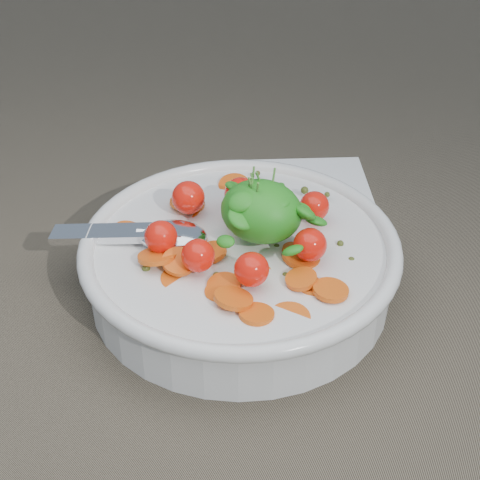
% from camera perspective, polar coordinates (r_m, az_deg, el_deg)
% --- Properties ---
extents(ground, '(6.00, 6.00, 0.00)m').
position_cam_1_polar(ground, '(0.67, -1.52, -2.89)').
color(ground, '#685D4A').
rests_on(ground, ground).
extents(bowl, '(0.30, 0.27, 0.12)m').
position_cam_1_polar(bowl, '(0.64, -0.00, -1.64)').
color(bowl, white).
rests_on(bowl, ground).
extents(napkin, '(0.18, 0.18, 0.01)m').
position_cam_1_polar(napkin, '(0.79, 4.82, 3.86)').
color(napkin, white).
rests_on(napkin, ground).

